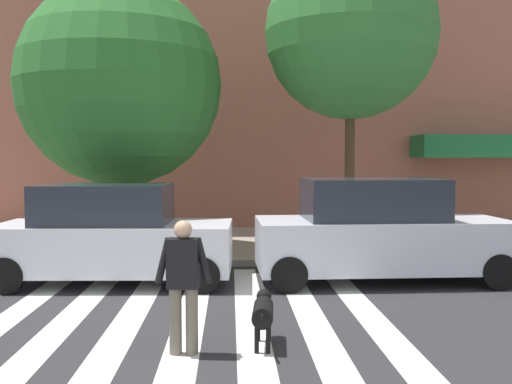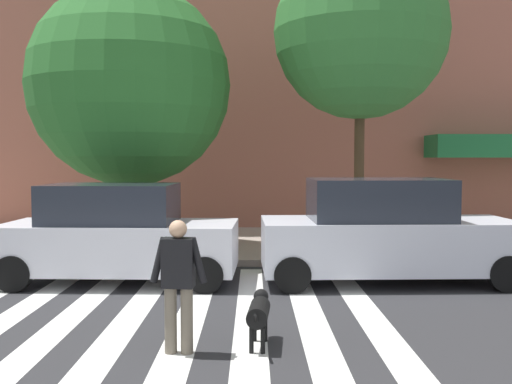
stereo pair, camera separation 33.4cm
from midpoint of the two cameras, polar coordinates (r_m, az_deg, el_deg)
ground_plane at (r=7.34m, az=-4.91°, el=-15.62°), size 160.00×160.00×0.00m
sidewalk_far at (r=15.72m, az=-3.61°, el=-5.09°), size 80.00×6.00×0.15m
crosswalk_stripes at (r=7.44m, az=-12.30°, el=-15.40°), size 6.75×10.62×0.01m
parked_car_behind_first at (r=11.34m, az=-14.83°, el=-4.22°), size 4.46×2.03×1.89m
parked_car_third_in_line at (r=11.40m, az=11.22°, el=-3.93°), size 4.84×2.07×1.99m
street_tree_nearest at (r=14.44m, az=-13.96°, el=10.24°), size 4.86×4.86×6.42m
street_tree_middle at (r=14.63m, az=8.68°, el=15.23°), size 4.18×4.18×7.35m
pedestrian_dog_walker at (r=7.12m, az=-8.53°, el=-8.50°), size 0.71×0.27×1.64m
dog_on_leash at (r=7.47m, az=-0.60°, el=-11.71°), size 0.32×1.07×0.65m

